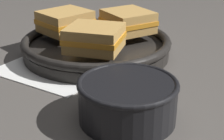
% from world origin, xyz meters
% --- Properties ---
extents(ground_plane, '(4.00, 4.00, 0.00)m').
position_xyz_m(ground_plane, '(0.00, 0.00, 0.00)').
color(ground_plane, '#56514C').
extents(napkin, '(0.21, 0.18, 0.00)m').
position_xyz_m(napkin, '(-0.09, -0.00, 0.00)').
color(napkin, white).
rests_on(napkin, ground_plane).
extents(soup_bowl, '(0.15, 0.15, 0.06)m').
position_xyz_m(soup_bowl, '(0.12, -0.09, 0.04)').
color(soup_bowl, black).
rests_on(soup_bowl, ground_plane).
extents(spoon, '(0.15, 0.03, 0.01)m').
position_xyz_m(spoon, '(-0.07, 0.01, 0.01)').
color(spoon, '#B7B7BC').
rests_on(spoon, napkin).
extents(skillet, '(0.32, 0.32, 0.04)m').
position_xyz_m(skillet, '(-0.07, 0.11, 0.02)').
color(skillet, black).
rests_on(skillet, ground_plane).
extents(sandwich_near_left, '(0.12, 0.12, 0.05)m').
position_xyz_m(sandwich_near_left, '(-0.15, 0.10, 0.06)').
color(sandwich_near_left, tan).
rests_on(sandwich_near_left, skillet).
extents(sandwich_near_right, '(0.12, 0.12, 0.05)m').
position_xyz_m(sandwich_near_right, '(-0.02, 0.04, 0.06)').
color(sandwich_near_right, tan).
rests_on(sandwich_near_right, skillet).
extents(sandwich_far_left, '(0.13, 0.13, 0.05)m').
position_xyz_m(sandwich_far_left, '(-0.03, 0.18, 0.06)').
color(sandwich_far_left, tan).
rests_on(sandwich_far_left, skillet).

